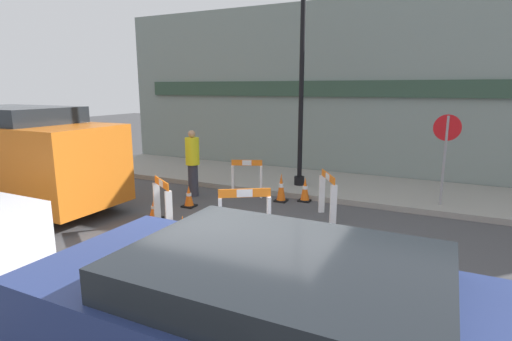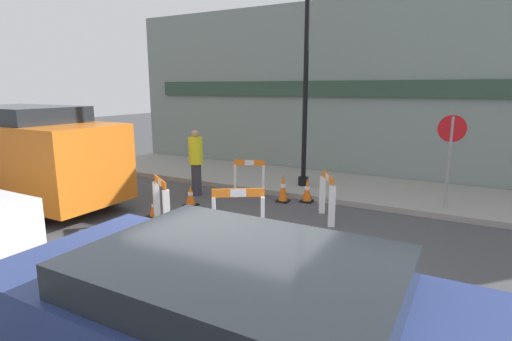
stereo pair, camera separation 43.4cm
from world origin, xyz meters
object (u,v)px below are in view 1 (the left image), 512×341
Objects in this scene: person_worker at (193,161)px; work_van at (16,154)px; stop_sign at (446,145)px; streetlamp_post at (302,39)px.

person_worker is 4.11m from work_van.
work_van is at bearing -111.13° from person_worker.
stop_sign is at bearing 41.24° from person_worker.
person_worker is (-5.96, -1.48, -0.61)m from stop_sign.
person_worker is at bearing 3.47° from stop_sign.
streetlamp_post is at bearing -16.46° from stop_sign.
streetlamp_post reaches higher than work_van.
work_van is (-5.37, -4.58, -2.77)m from streetlamp_post.
person_worker is (-2.31, -1.86, -3.14)m from streetlamp_post.
work_van is at bearing -139.53° from streetlamp_post.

